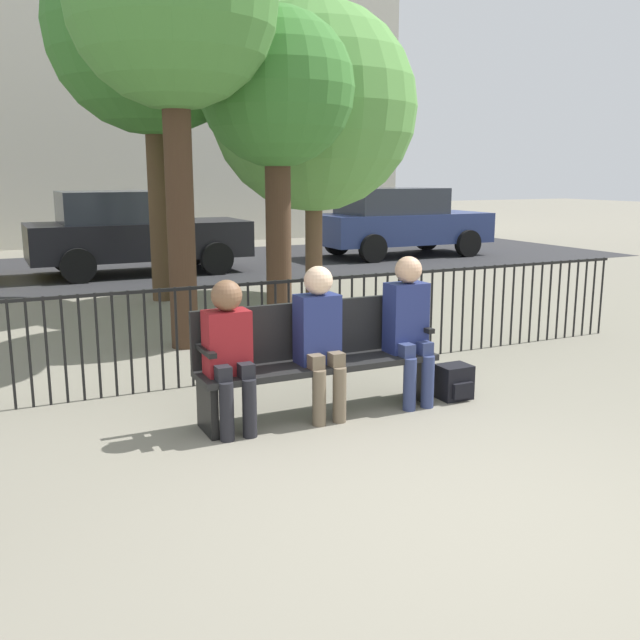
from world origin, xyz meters
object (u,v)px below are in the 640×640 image
at_px(park_bench, 316,354).
at_px(parked_car_2, 134,231).
at_px(tree_1, 151,29).
at_px(parked_car_1, 399,221).
at_px(tree_3, 172,5).
at_px(backpack, 454,382).
at_px(tree_0, 277,93).
at_px(seated_person_1, 320,333).
at_px(tree_2, 314,108).
at_px(seated_person_2, 409,322).
at_px(seated_person_0, 229,346).

bearing_deg(park_bench, parked_car_2, 87.57).
height_order(tree_1, parked_car_1, tree_1).
bearing_deg(tree_3, backpack, -60.81).
xyz_separation_m(tree_0, parked_car_1, (5.65, 6.13, -2.08)).
relative_size(tree_3, parked_car_2, 1.16).
relative_size(seated_person_1, backpack, 4.10).
height_order(park_bench, backpack, park_bench).
bearing_deg(parked_car_1, tree_0, -132.66).
distance_m(park_bench, parked_car_1, 11.61).
bearing_deg(tree_2, tree_0, -126.97).
xyz_separation_m(seated_person_2, tree_3, (-1.19, 2.84, 2.96)).
distance_m(seated_person_0, seated_person_1, 0.76).
distance_m(park_bench, parked_car_2, 9.14).
bearing_deg(park_bench, seated_person_1, -100.83).
relative_size(park_bench, seated_person_2, 1.59).
distance_m(seated_person_0, tree_0, 4.52).
bearing_deg(seated_person_0, tree_3, 81.70).
bearing_deg(parked_car_1, seated_person_1, -125.07).
xyz_separation_m(park_bench, tree_2, (2.40, 5.11, 2.44)).
bearing_deg(seated_person_1, seated_person_2, 0.11).
xyz_separation_m(tree_2, parked_car_2, (-2.01, 4.01, -2.10)).
bearing_deg(tree_0, tree_2, 53.03).
xyz_separation_m(tree_1, tree_2, (2.26, -0.79, -1.08)).
distance_m(backpack, tree_1, 7.32).
bearing_deg(seated_person_1, tree_2, 65.18).
distance_m(seated_person_0, parked_car_1, 12.18).
height_order(backpack, tree_1, tree_1).
height_order(seated_person_2, backpack, seated_person_2).
bearing_deg(seated_person_2, park_bench, 171.15).
height_order(seated_person_2, parked_car_2, parked_car_2).
distance_m(tree_0, tree_2, 2.23).
relative_size(seated_person_2, tree_1, 0.23).
bearing_deg(tree_3, parked_car_1, 43.64).
bearing_deg(tree_0, tree_3, -156.63).
distance_m(tree_2, parked_car_2, 4.95).
bearing_deg(tree_2, backpack, -102.11).
xyz_separation_m(backpack, parked_car_2, (-0.87, 9.33, 0.69)).
height_order(backpack, parked_car_2, parked_car_2).
distance_m(backpack, parked_car_1, 11.12).
bearing_deg(tree_3, parked_car_2, 83.25).
xyz_separation_m(backpack, tree_3, (-1.63, 2.92, 3.53)).
distance_m(park_bench, seated_person_2, 0.86).
bearing_deg(backpack, seated_person_2, 169.83).
distance_m(seated_person_2, parked_car_1, 11.26).
xyz_separation_m(seated_person_1, backpack, (1.28, -0.08, -0.56)).
xyz_separation_m(parked_car_1, parked_car_2, (-6.32, -0.34, 0.00)).
xyz_separation_m(seated_person_2, tree_0, (0.24, 3.46, 2.20)).
xyz_separation_m(tree_2, parked_car_1, (4.31, 4.35, -2.10)).
bearing_deg(backpack, tree_0, 93.27).
bearing_deg(park_bench, tree_0, 72.39).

